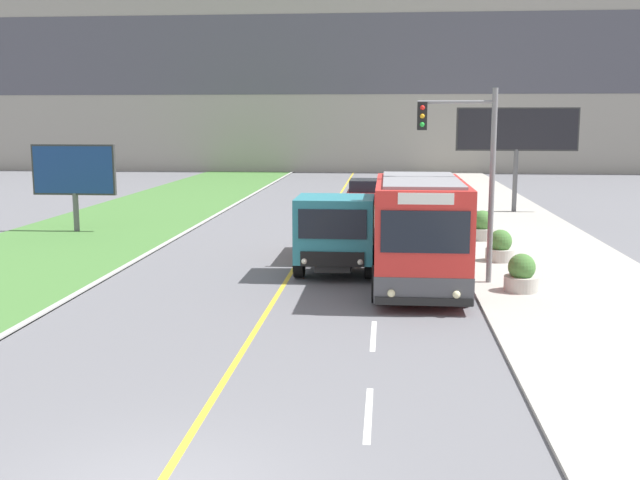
% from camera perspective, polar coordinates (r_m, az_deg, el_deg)
% --- Properties ---
extents(lane_marking_centre, '(2.88, 140.00, 0.01)m').
position_cam_1_polar(lane_marking_centre, '(12.83, -7.11, -13.19)').
color(lane_marking_centre, gold).
rests_on(lane_marking_centre, ground_plane).
extents(apartment_block_background, '(80.00, 8.04, 20.08)m').
position_cam_1_polar(apartment_block_background, '(72.48, 2.77, 13.32)').
color(apartment_block_background, gray).
rests_on(apartment_block_background, ground_plane).
extents(city_bus, '(2.63, 6.14, 3.21)m').
position_cam_1_polar(city_bus, '(21.56, 7.59, 0.47)').
color(city_bus, red).
rests_on(city_bus, ground_plane).
extents(dump_truck, '(2.49, 6.54, 2.50)m').
position_cam_1_polar(dump_truck, '(24.06, 1.29, 0.57)').
color(dump_truck, black).
rests_on(dump_truck, ground_plane).
extents(car_distant, '(1.80, 4.30, 1.45)m').
position_cam_1_polar(car_distant, '(42.75, 3.32, 3.60)').
color(car_distant, maroon).
rests_on(car_distant, ground_plane).
extents(traffic_light_mast, '(2.28, 0.32, 5.75)m').
position_cam_1_polar(traffic_light_mast, '(22.24, 11.35, 5.93)').
color(traffic_light_mast, slate).
rests_on(traffic_light_mast, ground_plane).
extents(billboard_large, '(6.20, 0.24, 5.44)m').
position_cam_1_polar(billboard_large, '(40.17, 14.79, 7.93)').
color(billboard_large, '#59595B').
rests_on(billboard_large, ground_plane).
extents(billboard_small, '(3.66, 0.24, 3.79)m').
position_cam_1_polar(billboard_small, '(34.03, -18.24, 4.94)').
color(billboard_small, '#59595B').
rests_on(billboard_small, ground_plane).
extents(planter_round_near, '(0.96, 0.96, 1.07)m').
position_cam_1_polar(planter_round_near, '(21.75, 15.10, -2.58)').
color(planter_round_near, '#B7B2A8').
rests_on(planter_round_near, sidewalk_right).
extents(planter_round_second, '(0.98, 0.98, 1.08)m').
position_cam_1_polar(planter_round_second, '(26.17, 13.57, -0.55)').
color(planter_round_second, '#B7B2A8').
rests_on(planter_round_second, sidewalk_right).
extents(planter_round_third, '(1.06, 1.06, 1.18)m').
position_cam_1_polar(planter_round_third, '(30.60, 12.25, 0.98)').
color(planter_round_third, '#B7B2A8').
rests_on(planter_round_third, sidewalk_right).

